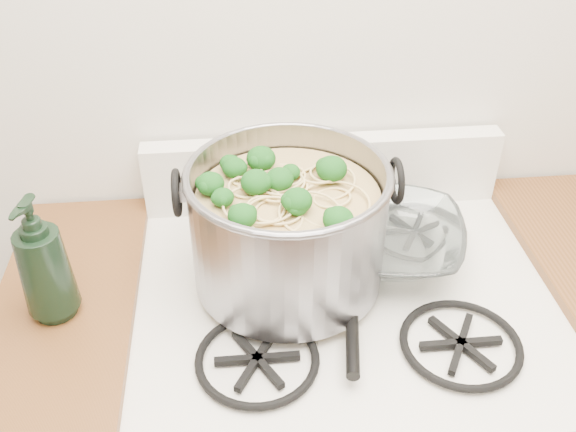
{
  "coord_description": "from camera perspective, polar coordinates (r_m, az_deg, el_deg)",
  "views": [
    {
      "loc": [
        -0.19,
        0.41,
        1.71
      ],
      "look_at": [
        -0.1,
        1.3,
        1.06
      ],
      "focal_mm": 40.0,
      "sensor_mm": 36.0,
      "label": 1
    }
  ],
  "objects": [
    {
      "name": "stock_pot",
      "position": [
        1.12,
        0.0,
        -1.08
      ],
      "size": [
        0.38,
        0.35,
        0.24
      ],
      "color": "gray",
      "rests_on": "gas_range"
    },
    {
      "name": "spatula",
      "position": [
        1.2,
        5.63,
        -4.66
      ],
      "size": [
        0.34,
        0.35,
        0.02
      ],
      "primitive_type": null,
      "rotation": [
        0.0,
        0.0,
        -0.17
      ],
      "color": "black",
      "rests_on": "gas_range"
    },
    {
      "name": "glass_bowl",
      "position": [
        1.25,
        8.6,
        -2.76
      ],
      "size": [
        0.14,
        0.14,
        0.03
      ],
      "primitive_type": "imported",
      "rotation": [
        0.0,
        0.0,
        -0.25
      ],
      "color": "white",
      "rests_on": "gas_range"
    },
    {
      "name": "bottle",
      "position": [
        1.13,
        -21.01,
        -3.61
      ],
      "size": [
        0.11,
        0.11,
        0.24
      ],
      "primitive_type": "imported",
      "rotation": [
        0.0,
        0.0,
        -0.25
      ],
      "color": "black",
      "rests_on": "counter_left"
    }
  ]
}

